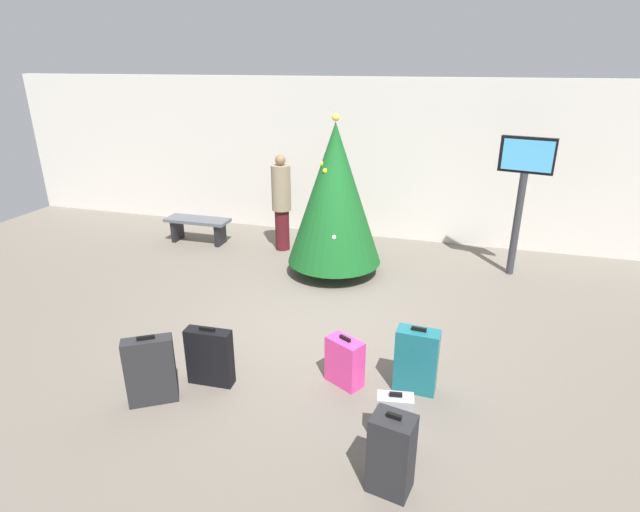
{
  "coord_description": "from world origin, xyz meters",
  "views": [
    {
      "loc": [
        1.67,
        -5.68,
        3.33
      ],
      "look_at": [
        -0.05,
        0.22,
        0.9
      ],
      "focal_mm": 27.86,
      "sensor_mm": 36.0,
      "label": 1
    }
  ],
  "objects_px": {
    "holiday_tree": "(335,195)",
    "suitcase_0": "(416,360)",
    "suitcase_5": "(391,454)",
    "flight_info_kiosk": "(523,182)",
    "suitcase_2": "(345,362)",
    "waiting_bench": "(198,225)",
    "traveller_0": "(281,201)",
    "suitcase_1": "(151,371)",
    "suitcase_4": "(394,419)",
    "suitcase_3": "(210,357)"
  },
  "relations": [
    {
      "from": "suitcase_0",
      "to": "suitcase_1",
      "type": "height_order",
      "value": "suitcase_1"
    },
    {
      "from": "suitcase_0",
      "to": "suitcase_3",
      "type": "distance_m",
      "value": 2.23
    },
    {
      "from": "suitcase_3",
      "to": "suitcase_4",
      "type": "xyz_separation_m",
      "value": [
        2.06,
        -0.36,
        -0.07
      ]
    },
    {
      "from": "flight_info_kiosk",
      "to": "suitcase_5",
      "type": "xyz_separation_m",
      "value": [
        -1.24,
        -5.04,
        -1.19
      ]
    },
    {
      "from": "flight_info_kiosk",
      "to": "suitcase_3",
      "type": "height_order",
      "value": "flight_info_kiosk"
    },
    {
      "from": "suitcase_5",
      "to": "suitcase_1",
      "type": "bearing_deg",
      "value": 170.03
    },
    {
      "from": "holiday_tree",
      "to": "suitcase_4",
      "type": "relative_size",
      "value": 4.69
    },
    {
      "from": "waiting_bench",
      "to": "suitcase_4",
      "type": "bearing_deg",
      "value": -44.66
    },
    {
      "from": "suitcase_3",
      "to": "suitcase_5",
      "type": "height_order",
      "value": "suitcase_5"
    },
    {
      "from": "flight_info_kiosk",
      "to": "suitcase_4",
      "type": "height_order",
      "value": "flight_info_kiosk"
    },
    {
      "from": "waiting_bench",
      "to": "suitcase_1",
      "type": "xyz_separation_m",
      "value": [
        1.98,
        -4.51,
        0.02
      ]
    },
    {
      "from": "suitcase_0",
      "to": "suitcase_4",
      "type": "relative_size",
      "value": 1.38
    },
    {
      "from": "suitcase_3",
      "to": "suitcase_5",
      "type": "xyz_separation_m",
      "value": [
        2.12,
        -0.91,
        0.03
      ]
    },
    {
      "from": "suitcase_4",
      "to": "suitcase_5",
      "type": "height_order",
      "value": "suitcase_5"
    },
    {
      "from": "waiting_bench",
      "to": "suitcase_5",
      "type": "bearing_deg",
      "value": -47.68
    },
    {
      "from": "holiday_tree",
      "to": "suitcase_0",
      "type": "bearing_deg",
      "value": -59.83
    },
    {
      "from": "suitcase_3",
      "to": "holiday_tree",
      "type": "bearing_deg",
      "value": 81.06
    },
    {
      "from": "suitcase_1",
      "to": "waiting_bench",
      "type": "bearing_deg",
      "value": 113.66
    },
    {
      "from": "flight_info_kiosk",
      "to": "suitcase_5",
      "type": "bearing_deg",
      "value": -103.83
    },
    {
      "from": "holiday_tree",
      "to": "suitcase_2",
      "type": "relative_size",
      "value": 4.44
    },
    {
      "from": "waiting_bench",
      "to": "suitcase_3",
      "type": "bearing_deg",
      "value": -59.35
    },
    {
      "from": "holiday_tree",
      "to": "waiting_bench",
      "type": "xyz_separation_m",
      "value": [
        -2.92,
        0.72,
        -1.0
      ]
    },
    {
      "from": "flight_info_kiosk",
      "to": "suitcase_2",
      "type": "relative_size",
      "value": 3.85
    },
    {
      "from": "flight_info_kiosk",
      "to": "suitcase_0",
      "type": "distance_m",
      "value": 4.0
    },
    {
      "from": "suitcase_0",
      "to": "suitcase_3",
      "type": "bearing_deg",
      "value": -166.89
    },
    {
      "from": "flight_info_kiosk",
      "to": "suitcase_0",
      "type": "relative_size",
      "value": 2.96
    },
    {
      "from": "holiday_tree",
      "to": "suitcase_1",
      "type": "xyz_separation_m",
      "value": [
        -0.95,
        -3.8,
        -0.98
      ]
    },
    {
      "from": "flight_info_kiosk",
      "to": "traveller_0",
      "type": "relative_size",
      "value": 1.27
    },
    {
      "from": "waiting_bench",
      "to": "suitcase_5",
      "type": "xyz_separation_m",
      "value": [
        4.52,
        -4.96,
        0.01
      ]
    },
    {
      "from": "suitcase_0",
      "to": "suitcase_4",
      "type": "height_order",
      "value": "suitcase_0"
    },
    {
      "from": "traveller_0",
      "to": "suitcase_1",
      "type": "bearing_deg",
      "value": -86.64
    },
    {
      "from": "holiday_tree",
      "to": "traveller_0",
      "type": "relative_size",
      "value": 1.46
    },
    {
      "from": "suitcase_0",
      "to": "suitcase_5",
      "type": "xyz_separation_m",
      "value": [
        -0.05,
        -1.42,
        -0.0
      ]
    },
    {
      "from": "waiting_bench",
      "to": "holiday_tree",
      "type": "bearing_deg",
      "value": -13.76
    },
    {
      "from": "holiday_tree",
      "to": "waiting_bench",
      "type": "bearing_deg",
      "value": 166.24
    },
    {
      "from": "traveller_0",
      "to": "suitcase_3",
      "type": "distance_m",
      "value": 4.25
    },
    {
      "from": "waiting_bench",
      "to": "suitcase_2",
      "type": "height_order",
      "value": "suitcase_2"
    },
    {
      "from": "holiday_tree",
      "to": "suitcase_2",
      "type": "height_order",
      "value": "holiday_tree"
    },
    {
      "from": "flight_info_kiosk",
      "to": "traveller_0",
      "type": "xyz_separation_m",
      "value": [
        -4.05,
        0.02,
        -0.61
      ]
    },
    {
      "from": "holiday_tree",
      "to": "suitcase_5",
      "type": "xyz_separation_m",
      "value": [
        1.59,
        -4.24,
        -0.99
      ]
    },
    {
      "from": "holiday_tree",
      "to": "suitcase_1",
      "type": "relative_size",
      "value": 3.32
    },
    {
      "from": "suitcase_2",
      "to": "traveller_0",
      "type": "bearing_deg",
      "value": 119.3
    },
    {
      "from": "suitcase_5",
      "to": "flight_info_kiosk",
      "type": "bearing_deg",
      "value": 76.17
    },
    {
      "from": "holiday_tree",
      "to": "suitcase_0",
      "type": "relative_size",
      "value": 3.41
    },
    {
      "from": "traveller_0",
      "to": "suitcase_3",
      "type": "height_order",
      "value": "traveller_0"
    },
    {
      "from": "holiday_tree",
      "to": "traveller_0",
      "type": "xyz_separation_m",
      "value": [
        -1.22,
        0.82,
        -0.41
      ]
    },
    {
      "from": "traveller_0",
      "to": "suitcase_2",
      "type": "height_order",
      "value": "traveller_0"
    },
    {
      "from": "waiting_bench",
      "to": "suitcase_0",
      "type": "bearing_deg",
      "value": -37.81
    },
    {
      "from": "suitcase_0",
      "to": "waiting_bench",
      "type": "bearing_deg",
      "value": 142.19
    },
    {
      "from": "suitcase_4",
      "to": "waiting_bench",
      "type": "bearing_deg",
      "value": 135.34
    }
  ]
}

